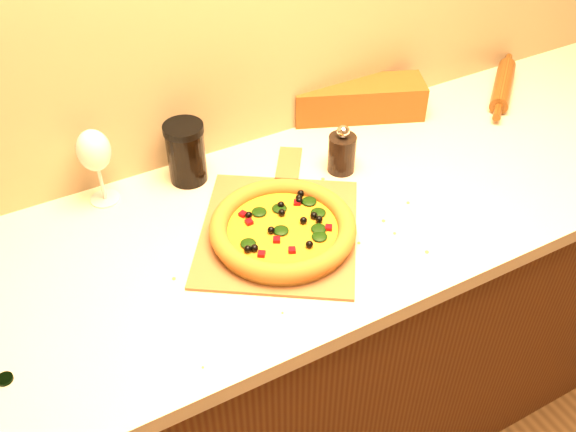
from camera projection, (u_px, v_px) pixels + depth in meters
The scene contains 10 objects.
cabinet at pixel (308, 339), 1.79m from camera, with size 2.80×0.65×0.86m, color #4D2310.
countertop at pixel (312, 217), 1.49m from camera, with size 2.84×0.68×0.04m, color beige.
pizza_peel at pixel (279, 227), 1.43m from camera, with size 0.49×0.54×0.01m.
pizza at pixel (283, 229), 1.39m from camera, with size 0.32×0.32×0.05m.
bottle_cap at pixel (5, 379), 1.13m from camera, with size 0.03×0.03×0.01m, color black.
pepper_grinder at pixel (342, 152), 1.56m from camera, with size 0.07×0.07×0.13m.
rolling_pin at pixel (503, 85), 1.87m from camera, with size 0.29×0.27×0.05m.
bread_bag at pixel (358, 99), 1.76m from camera, with size 0.36×0.12×0.10m, color brown.
wine_glass at pixel (94, 152), 1.42m from camera, with size 0.08×0.08×0.19m.
dark_jar at pixel (186, 153), 1.52m from camera, with size 0.10×0.10×0.15m.
Camera 1 is at (-0.59, 0.46, 1.86)m, focal length 40.00 mm.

